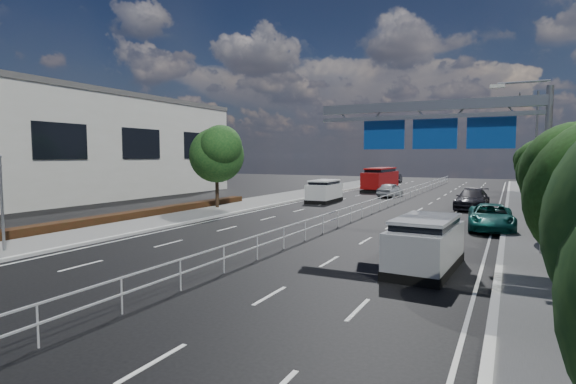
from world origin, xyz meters
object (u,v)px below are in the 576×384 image
at_px(white_minivan, 324,191).
at_px(parked_car_dark, 472,199).
at_px(silver_minivan, 426,244).
at_px(parked_car_teal, 491,217).
at_px(near_car_dark, 396,178).
at_px(near_car_silver, 390,190).
at_px(red_bus, 381,179).
at_px(overhead_gantry, 451,127).

bearing_deg(white_minivan, parked_car_dark, -0.47).
distance_m(silver_minivan, parked_car_teal, 11.41).
bearing_deg(near_car_dark, near_car_silver, 95.47).
bearing_deg(silver_minivan, red_bus, 110.92).
bearing_deg(silver_minivan, near_car_silver, 109.73).
bearing_deg(white_minivan, near_car_dark, 90.96).
relative_size(overhead_gantry, silver_minivan, 2.08).
bearing_deg(overhead_gantry, red_bus, 109.97).
bearing_deg(white_minivan, silver_minivan, -60.47).
xyz_separation_m(near_car_silver, parked_car_teal, (10.38, -18.36, 0.01)).
bearing_deg(parked_car_teal, parked_car_dark, 95.47).
bearing_deg(near_car_silver, silver_minivan, 112.80).
relative_size(near_car_dark, parked_car_dark, 0.76).
bearing_deg(red_bus, parked_car_teal, -61.88).
distance_m(parked_car_teal, parked_car_dark, 10.47).
height_order(near_car_silver, parked_car_teal, parked_car_teal).
distance_m(near_car_dark, silver_minivan, 57.55).
bearing_deg(overhead_gantry, parked_car_dark, 90.81).
height_order(near_car_silver, parked_car_dark, parked_car_dark).
bearing_deg(near_car_silver, parked_car_dark, 143.49).
bearing_deg(overhead_gantry, near_car_dark, 105.53).
xyz_separation_m(white_minivan, near_car_silver, (4.14, 8.19, -0.28)).
bearing_deg(silver_minivan, white_minivan, 124.26).
bearing_deg(near_car_silver, near_car_dark, -71.70).
distance_m(white_minivan, red_bus, 16.45).
bearing_deg(white_minivan, overhead_gantry, -53.43).
height_order(parked_car_teal, parked_car_dark, parked_car_dark).
distance_m(red_bus, parked_car_teal, 29.87).
bearing_deg(near_car_dark, red_bus, 90.69).
bearing_deg(parked_car_teal, silver_minivan, -103.51).
distance_m(near_car_silver, parked_car_teal, 21.09).
distance_m(white_minivan, near_car_silver, 9.18).
relative_size(red_bus, parked_car_dark, 1.71).
bearing_deg(parked_car_teal, near_car_dark, 105.07).
bearing_deg(near_car_silver, red_bus, -61.85).
relative_size(parked_car_teal, parked_car_dark, 0.96).
height_order(near_car_dark, parked_car_teal, parked_car_teal).
xyz_separation_m(overhead_gantry, white_minivan, (-12.95, 16.75, -4.59)).
relative_size(white_minivan, parked_car_dark, 0.86).
height_order(white_minivan, parked_car_teal, white_minivan).
xyz_separation_m(red_bus, near_car_silver, (3.24, -8.22, -0.74)).
bearing_deg(near_car_silver, white_minivan, 69.87).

